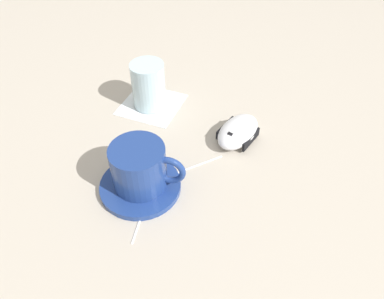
% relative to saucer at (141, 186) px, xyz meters
% --- Properties ---
extents(ground_plane, '(3.00, 3.00, 0.00)m').
position_rel_saucer_xyz_m(ground_plane, '(-0.02, -0.08, -0.01)').
color(ground_plane, '#B2A899').
extents(saucer, '(0.13, 0.13, 0.01)m').
position_rel_saucer_xyz_m(saucer, '(0.00, 0.00, 0.00)').
color(saucer, navy).
rests_on(saucer, ground).
extents(coffee_cup, '(0.12, 0.08, 0.07)m').
position_rel_saucer_xyz_m(coffee_cup, '(-0.00, -0.00, 0.04)').
color(coffee_cup, navy).
rests_on(coffee_cup, saucer).
extents(computer_mouse, '(0.07, 0.11, 0.04)m').
position_rel_saucer_xyz_m(computer_mouse, '(-0.10, -0.17, 0.01)').
color(computer_mouse, silver).
rests_on(computer_mouse, ground).
extents(mouse_cable, '(0.06, 0.22, 0.00)m').
position_rel_saucer_xyz_m(mouse_cable, '(-0.04, -0.02, -0.00)').
color(mouse_cable, white).
rests_on(mouse_cable, ground).
extents(napkin_under_glass, '(0.12, 0.12, 0.00)m').
position_rel_saucer_xyz_m(napkin_under_glass, '(0.10, -0.19, -0.00)').
color(napkin_under_glass, white).
rests_on(napkin_under_glass, ground).
extents(drinking_glass, '(0.06, 0.06, 0.09)m').
position_rel_saucer_xyz_m(drinking_glass, '(0.10, -0.19, 0.04)').
color(drinking_glass, silver).
rests_on(drinking_glass, napkin_under_glass).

